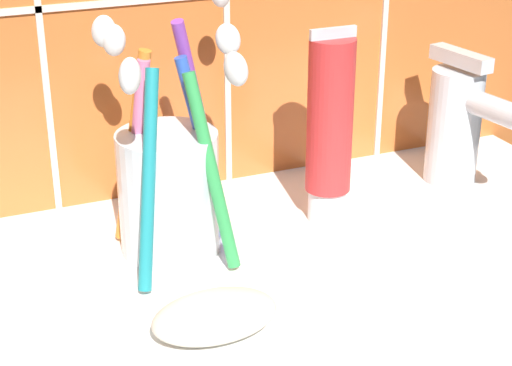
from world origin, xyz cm
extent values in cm
cube|color=white|center=(0.00, 0.00, 1.00)|extent=(58.56, 36.14, 2.00)
cylinder|color=silver|center=(-6.90, 7.54, 6.49)|extent=(7.19, 7.19, 8.97)
cylinder|color=blue|center=(-4.07, 7.62, 9.28)|extent=(4.01, 1.74, 13.94)
ellipsoid|color=white|center=(-2.36, 7.23, 17.23)|extent=(2.36, 1.74, 2.51)
cylinder|color=purple|center=(-3.47, 10.03, 10.41)|extent=(5.16, 3.92, 16.27)
cylinder|color=orange|center=(-8.90, 9.24, 9.58)|extent=(3.37, 3.00, 14.53)
ellipsoid|color=white|center=(-10.11, 10.25, 17.84)|extent=(2.43, 2.32, 2.48)
cylinder|color=pink|center=(-8.78, 8.79, 9.31)|extent=(2.67, 2.82, 13.95)
ellipsoid|color=white|center=(-9.59, 9.69, 17.30)|extent=(2.31, 2.36, 2.43)
cylinder|color=teal|center=(-9.26, 4.07, 9.28)|extent=(3.66, 5.35, 14.07)
ellipsoid|color=white|center=(-10.67, 1.68, 17.21)|extent=(2.30, 2.66, 2.64)
cylinder|color=green|center=(-4.71, 4.48, 8.98)|extent=(2.91, 4.74, 13.42)
ellipsoid|color=white|center=(-3.71, 2.41, 16.62)|extent=(2.15, 2.59, 2.59)
cylinder|color=white|center=(5.80, 7.54, 3.29)|extent=(2.95, 2.95, 2.59)
cylinder|color=red|center=(5.80, 7.54, 10.48)|extent=(3.47, 3.47, 11.79)
cube|color=silver|center=(5.80, 7.54, 16.78)|extent=(3.64, 0.36, 0.80)
cylinder|color=silver|center=(19.08, 10.24, 6.88)|extent=(4.43, 4.43, 9.77)
cylinder|color=silver|center=(19.67, 6.36, 9.62)|extent=(3.15, 8.05, 1.99)
cube|color=silver|center=(19.08, 10.24, 12.77)|extent=(2.28, 6.14, 1.20)
ellipsoid|color=silver|center=(-7.78, -4.02, 3.31)|extent=(7.93, 4.83, 2.62)
camera|label=1|loc=(-22.61, -45.60, 31.90)|focal=60.00mm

